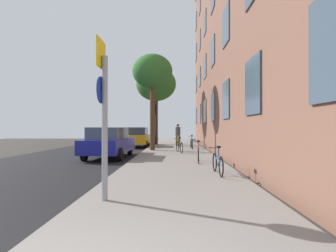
{
  "coord_description": "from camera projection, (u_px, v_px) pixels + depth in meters",
  "views": [
    {
      "loc": [
        1.03,
        -1.9,
        1.64
      ],
      "look_at": [
        0.69,
        12.04,
        1.7
      ],
      "focal_mm": 28.08,
      "sensor_mm": 36.0,
      "label": 1
    }
  ],
  "objects": [
    {
      "name": "ground_plane",
      "position": [
        121.0,
        153.0,
        16.97
      ],
      "size": [
        41.8,
        41.8,
        0.0
      ],
      "primitive_type": "plane",
      "color": "#332D28"
    },
    {
      "name": "road_asphalt",
      "position": [
        89.0,
        152.0,
        17.03
      ],
      "size": [
        7.0,
        38.0,
        0.01
      ],
      "primitive_type": "cube",
      "color": "black",
      "rests_on": "ground"
    },
    {
      "name": "sidewalk",
      "position": [
        176.0,
        152.0,
        16.89
      ],
      "size": [
        4.2,
        38.0,
        0.12
      ],
      "primitive_type": "cube",
      "color": "gray",
      "rests_on": "ground"
    },
    {
      "name": "sign_post",
      "position": [
        104.0,
        110.0,
        5.45
      ],
      "size": [
        0.16,
        0.6,
        3.34
      ],
      "color": "gray",
      "rests_on": "sidewalk"
    },
    {
      "name": "pedestrian_0",
      "position": [
        178.0,
        133.0,
        21.19
      ],
      "size": [
        0.56,
        0.56,
        1.81
      ],
      "color": "olive",
      "rests_on": "sidewalk"
    },
    {
      "name": "bicycle_2",
      "position": [
        179.0,
        146.0,
        15.87
      ],
      "size": [
        0.52,
        1.69,
        0.94
      ],
      "color": "black",
      "rests_on": "sidewalk"
    },
    {
      "name": "tree_near",
      "position": [
        152.0,
        73.0,
        17.5
      ],
      "size": [
        2.67,
        2.67,
        6.39
      ],
      "color": "#4C3823",
      "rests_on": "sidewalk"
    },
    {
      "name": "traffic_light",
      "position": [
        155.0,
        117.0,
        23.36
      ],
      "size": [
        0.43,
        0.24,
        3.55
      ],
      "color": "black",
      "rests_on": "sidewalk"
    },
    {
      "name": "tree_far",
      "position": [
        156.0,
        84.0,
        23.58
      ],
      "size": [
        3.58,
        3.58,
        6.93
      ],
      "color": "brown",
      "rests_on": "sidewalk"
    },
    {
      "name": "bicycle_0",
      "position": [
        218.0,
        163.0,
        8.49
      ],
      "size": [
        0.42,
        1.68,
        0.92
      ],
      "color": "black",
      "rests_on": "sidewalk"
    },
    {
      "name": "bicycle_1",
      "position": [
        198.0,
        153.0,
        11.48
      ],
      "size": [
        0.42,
        1.69,
        0.95
      ],
      "color": "black",
      "rests_on": "sidewalk"
    },
    {
      "name": "car_1",
      "position": [
        137.0,
        137.0,
        21.62
      ],
      "size": [
        1.91,
        4.11,
        1.62
      ],
      "color": "orange",
      "rests_on": "road_asphalt"
    },
    {
      "name": "bicycle_3",
      "position": [
        192.0,
        143.0,
        18.53
      ],
      "size": [
        0.42,
        1.78,
        0.97
      ],
      "color": "black",
      "rests_on": "sidewalk"
    },
    {
      "name": "car_0",
      "position": [
        109.0,
        142.0,
        13.97
      ],
      "size": [
        2.1,
        4.5,
        1.62
      ],
      "color": "navy",
      "rests_on": "road_asphalt"
    }
  ]
}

